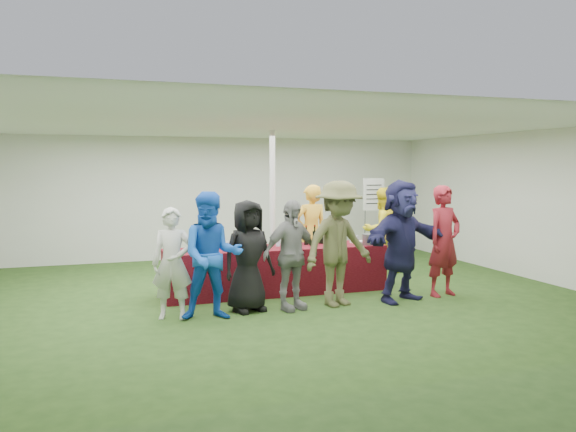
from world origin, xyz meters
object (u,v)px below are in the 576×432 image
object	(u,v)px
dump_bucket	(369,239)
customer_3	(291,255)
wine_list_sign	(374,200)
staff_pourer	(311,233)
customer_5	(401,241)
customer_4	(339,244)
staff_back	(382,230)
customer_1	(212,256)
customer_6	(444,241)
customer_2	(248,256)
customer_0	(172,263)
serving_table	(276,270)

from	to	relation	value
dump_bucket	customer_3	world-z (taller)	customer_3
wine_list_sign	staff_pourer	bearing A→B (deg)	-141.33
staff_pourer	customer_5	bearing A→B (deg)	106.03
customer_4	dump_bucket	bearing A→B (deg)	25.92
staff_back	customer_1	bearing A→B (deg)	27.26
customer_1	customer_6	distance (m)	3.76
customer_3	customer_4	bearing A→B (deg)	-17.19
staff_pourer	staff_back	xyz separation A→B (m)	(1.58, 0.31, -0.04)
dump_bucket	staff_back	distance (m)	1.56
customer_2	customer_5	bearing A→B (deg)	-18.76
customer_0	customer_2	size ratio (longest dim) A/B	0.95
wine_list_sign	customer_1	distance (m)	5.64
serving_table	customer_3	size ratio (longest dim) A/B	2.27
staff_back	customer_1	world-z (taller)	customer_1
customer_1	customer_5	size ratio (longest dim) A/B	0.93
customer_1	customer_5	xyz separation A→B (m)	(2.92, 0.11, 0.07)
staff_pourer	serving_table	bearing A→B (deg)	34.21
dump_bucket	wine_list_sign	world-z (taller)	wine_list_sign
wine_list_sign	customer_2	bearing A→B (deg)	-137.33
customer_0	serving_table	bearing A→B (deg)	47.14
serving_table	staff_back	size ratio (longest dim) A/B	2.18
wine_list_sign	customer_4	distance (m)	4.26
customer_6	dump_bucket	bearing A→B (deg)	124.48
customer_0	customer_2	distance (m)	1.07
serving_table	customer_5	bearing A→B (deg)	-34.82
dump_bucket	customer_5	bearing A→B (deg)	-84.81
staff_back	customer_2	world-z (taller)	staff_back
customer_2	customer_3	bearing A→B (deg)	-26.95
customer_1	customer_4	world-z (taller)	customer_4
wine_list_sign	customer_5	size ratio (longest dim) A/B	0.97
customer_2	customer_3	distance (m)	0.61
customer_1	wine_list_sign	bearing A→B (deg)	48.58
staff_pourer	customer_5	xyz separation A→B (m)	(0.76, -1.88, 0.06)
dump_bucket	customer_1	bearing A→B (deg)	-160.04
customer_2	customer_6	distance (m)	3.19
customer_3	customer_6	size ratio (longest dim) A/B	0.90
dump_bucket	customer_1	xyz separation A→B (m)	(-2.84, -1.03, 0.02)
customer_0	customer_6	distance (m)	4.25
customer_5	customer_6	size ratio (longest dim) A/B	1.06
customer_1	customer_5	world-z (taller)	customer_5
customer_3	customer_1	bearing A→B (deg)	168.71
serving_table	customer_1	distance (m)	1.86
staff_back	customer_4	distance (m)	2.84
customer_1	customer_3	distance (m)	1.17
wine_list_sign	customer_2	world-z (taller)	wine_list_sign
serving_table	dump_bucket	world-z (taller)	dump_bucket
customer_1	customer_0	bearing A→B (deg)	166.42
customer_4	customer_6	size ratio (longest dim) A/B	1.05
wine_list_sign	customer_1	bearing A→B (deg)	-139.27
dump_bucket	customer_2	bearing A→B (deg)	-161.29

